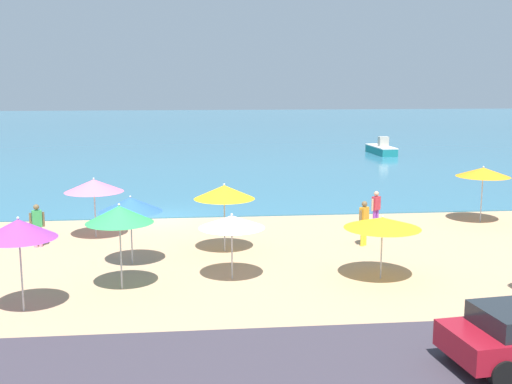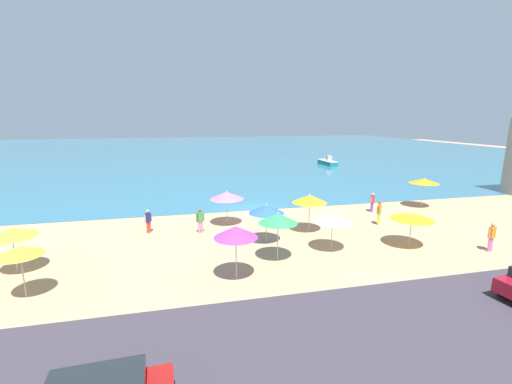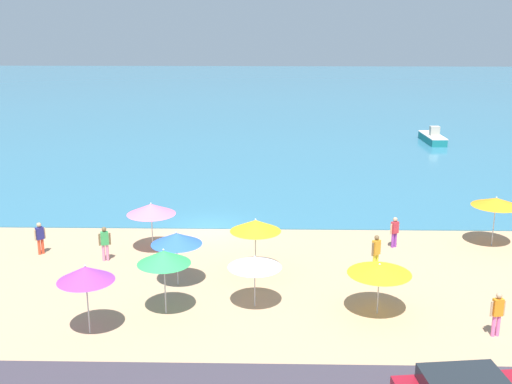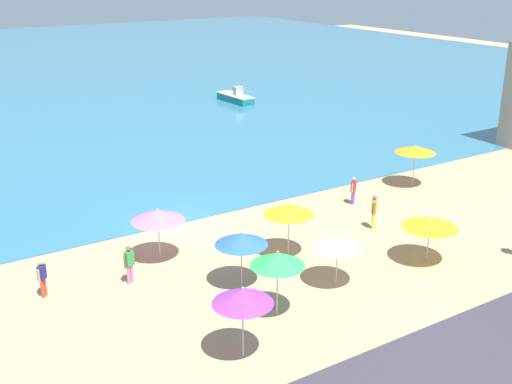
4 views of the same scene
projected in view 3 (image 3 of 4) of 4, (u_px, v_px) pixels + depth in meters
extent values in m
plane|color=tan|center=(208.00, 229.00, 35.08)|extent=(160.00, 160.00, 0.00)
cube|color=teal|center=(246.00, 99.00, 88.02)|extent=(150.00, 110.00, 0.05)
cylinder|color=#B2B2B7|center=(256.00, 252.00, 28.86)|extent=(0.05, 0.05, 2.08)
cone|color=yellow|center=(256.00, 226.00, 28.53)|extent=(2.29, 2.29, 0.51)
sphere|color=silver|center=(256.00, 219.00, 28.45)|extent=(0.08, 0.08, 0.08)
cylinder|color=#B2B2B7|center=(165.00, 288.00, 24.97)|extent=(0.05, 0.05, 2.16)
cone|color=green|center=(164.00, 257.00, 24.62)|extent=(2.09, 2.09, 0.53)
sphere|color=silver|center=(163.00, 250.00, 24.54)|extent=(0.08, 0.08, 0.08)
cylinder|color=#B2B2B7|center=(378.00, 293.00, 25.02)|extent=(0.05, 0.05, 1.74)
cone|color=yellow|center=(379.00, 269.00, 24.76)|extent=(2.50, 2.50, 0.35)
sphere|color=silver|center=(380.00, 264.00, 24.70)|extent=(0.08, 0.08, 0.08)
cylinder|color=#B2B2B7|center=(152.00, 232.00, 31.67)|extent=(0.05, 0.05, 1.95)
cone|color=pink|center=(151.00, 209.00, 31.35)|extent=(2.40, 2.40, 0.51)
sphere|color=silver|center=(151.00, 203.00, 31.27)|extent=(0.08, 0.08, 0.08)
cylinder|color=#B2B2B7|center=(494.00, 225.00, 32.35)|extent=(0.05, 0.05, 2.15)
cone|color=orange|center=(496.00, 202.00, 32.02)|extent=(2.41, 2.41, 0.41)
sphere|color=silver|center=(497.00, 197.00, 31.96)|extent=(0.08, 0.08, 0.08)
cylinder|color=#B2B2B7|center=(177.00, 264.00, 27.65)|extent=(0.05, 0.05, 1.93)
cone|color=blue|center=(176.00, 239.00, 27.34)|extent=(2.20, 2.20, 0.50)
sphere|color=silver|center=(176.00, 232.00, 27.26)|extent=(0.08, 0.08, 0.08)
cylinder|color=#B2B2B7|center=(88.00, 307.00, 23.40)|extent=(0.05, 0.05, 2.15)
cone|color=purple|center=(85.00, 274.00, 23.05)|extent=(2.08, 2.08, 0.54)
sphere|color=silver|center=(85.00, 266.00, 22.96)|extent=(0.08, 0.08, 0.08)
cylinder|color=#B2B2B7|center=(255.00, 286.00, 25.63)|extent=(0.05, 0.05, 1.76)
cone|color=silver|center=(255.00, 262.00, 25.35)|extent=(2.16, 2.16, 0.41)
sphere|color=silver|center=(255.00, 257.00, 25.28)|extent=(0.08, 0.08, 0.08)
cylinder|color=purple|center=(395.00, 240.00, 32.33)|extent=(0.14, 0.14, 0.75)
cylinder|color=purple|center=(393.00, 240.00, 32.24)|extent=(0.14, 0.14, 0.75)
cube|color=#B82D3B|center=(395.00, 227.00, 32.10)|extent=(0.42, 0.38, 0.59)
sphere|color=tan|center=(395.00, 219.00, 31.99)|extent=(0.22, 0.22, 0.22)
cylinder|color=tan|center=(398.00, 228.00, 32.24)|extent=(0.09, 0.09, 0.54)
cylinder|color=tan|center=(391.00, 229.00, 32.00)|extent=(0.09, 0.09, 0.54)
cylinder|color=pink|center=(107.00, 252.00, 30.53)|extent=(0.14, 0.14, 0.81)
cylinder|color=pink|center=(104.00, 253.00, 30.48)|extent=(0.14, 0.14, 0.81)
cube|color=#35974E|center=(105.00, 238.00, 30.31)|extent=(0.41, 0.33, 0.64)
sphere|color=brown|center=(104.00, 229.00, 30.18)|extent=(0.22, 0.22, 0.22)
cylinder|color=brown|center=(110.00, 239.00, 30.39)|extent=(0.09, 0.09, 0.58)
cylinder|color=brown|center=(99.00, 240.00, 30.25)|extent=(0.09, 0.09, 0.58)
cylinder|color=pink|center=(498.00, 325.00, 23.40)|extent=(0.14, 0.14, 0.83)
cylinder|color=pink|center=(493.00, 326.00, 23.37)|extent=(0.14, 0.14, 0.83)
cube|color=orange|center=(498.00, 307.00, 23.18)|extent=(0.39, 0.28, 0.65)
sphere|color=tan|center=(499.00, 296.00, 23.06)|extent=(0.22, 0.22, 0.22)
cylinder|color=tan|center=(504.00, 308.00, 23.23)|extent=(0.09, 0.09, 0.59)
cylinder|color=tan|center=(492.00, 309.00, 23.16)|extent=(0.09, 0.09, 0.59)
cylinder|color=#DE4328|center=(43.00, 246.00, 31.43)|extent=(0.14, 0.14, 0.77)
cylinder|color=#DE4328|center=(39.00, 247.00, 31.31)|extent=(0.14, 0.14, 0.77)
cube|color=navy|center=(40.00, 233.00, 31.19)|extent=(0.41, 0.41, 0.61)
sphere|color=tan|center=(39.00, 225.00, 31.07)|extent=(0.22, 0.22, 0.22)
cylinder|color=tan|center=(44.00, 233.00, 31.36)|extent=(0.09, 0.09, 0.55)
cylinder|color=tan|center=(35.00, 235.00, 31.04)|extent=(0.09, 0.09, 0.55)
cylinder|color=yellow|center=(377.00, 263.00, 29.22)|extent=(0.14, 0.14, 0.86)
cylinder|color=yellow|center=(374.00, 264.00, 29.11)|extent=(0.14, 0.14, 0.86)
cube|color=orange|center=(376.00, 247.00, 28.96)|extent=(0.42, 0.40, 0.68)
sphere|color=brown|center=(377.00, 237.00, 28.83)|extent=(0.22, 0.22, 0.22)
cylinder|color=brown|center=(380.00, 247.00, 29.12)|extent=(0.09, 0.09, 0.61)
cylinder|color=brown|center=(373.00, 250.00, 28.83)|extent=(0.09, 0.09, 0.61)
cube|color=#1E2328|center=(464.00, 383.00, 18.36)|extent=(2.50, 1.87, 0.46)
cube|color=#1A7B7B|center=(432.00, 139.00, 58.15)|extent=(1.56, 4.61, 0.63)
cube|color=#1A7B7B|center=(425.00, 133.00, 60.52)|extent=(0.78, 0.47, 0.38)
cube|color=silver|center=(433.00, 135.00, 58.06)|extent=(1.64, 4.62, 0.08)
cube|color=#B2AD9E|center=(434.00, 131.00, 57.50)|extent=(0.84, 0.64, 0.94)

